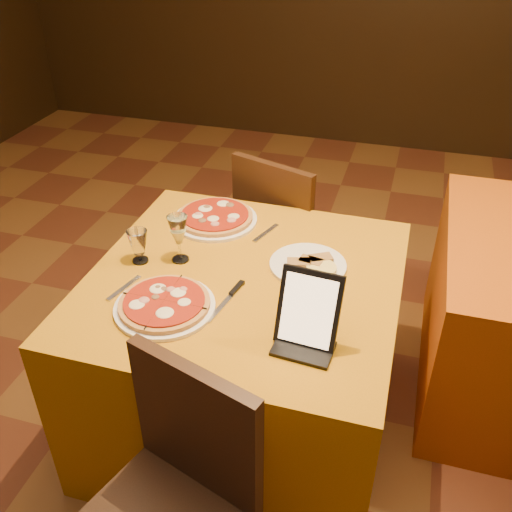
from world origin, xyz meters
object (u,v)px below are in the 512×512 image
(chair_main_far, at_px, (293,235))
(pizza_far, at_px, (215,218))
(water_glass, at_px, (139,246))
(wine_glass, at_px, (179,238))
(pizza_near, at_px, (165,305))
(tablet, at_px, (309,309))
(main_table, at_px, (245,353))

(chair_main_far, xyz_separation_m, pizza_far, (-0.23, -0.46, 0.31))
(chair_main_far, distance_m, water_glass, 0.98)
(pizza_far, distance_m, wine_glass, 0.32)
(water_glass, bearing_deg, wine_glass, 19.56)
(pizza_far, relative_size, wine_glass, 1.85)
(pizza_near, bearing_deg, water_glass, 131.02)
(chair_main_far, bearing_deg, tablet, 124.54)
(pizza_far, height_order, wine_glass, wine_glass)
(pizza_near, height_order, water_glass, water_glass)
(main_table, distance_m, water_glass, 0.60)
(wine_glass, relative_size, water_glass, 1.46)
(pizza_near, relative_size, tablet, 1.38)
(pizza_far, relative_size, tablet, 1.44)
(tablet, bearing_deg, main_table, 141.73)
(chair_main_far, height_order, wine_glass, wine_glass)
(main_table, bearing_deg, wine_glass, 172.56)
(main_table, bearing_deg, pizza_near, -128.47)
(chair_main_far, xyz_separation_m, water_glass, (-0.40, -0.82, 0.36))
(wine_glass, bearing_deg, chair_main_far, 71.22)
(pizza_near, xyz_separation_m, tablet, (0.48, -0.02, 0.10))
(pizza_near, distance_m, tablet, 0.50)
(main_table, height_order, tablet, tablet)
(pizza_near, relative_size, pizza_far, 0.96)
(chair_main_far, relative_size, pizza_near, 2.70)
(chair_main_far, bearing_deg, water_glass, 83.34)
(main_table, xyz_separation_m, wine_glass, (-0.26, 0.03, 0.47))
(pizza_near, bearing_deg, main_table, 51.53)
(chair_main_far, relative_size, tablet, 3.73)
(main_table, xyz_separation_m, pizza_far, (-0.23, 0.34, 0.39))
(pizza_far, xyz_separation_m, wine_glass, (-0.03, -0.31, 0.08))
(chair_main_far, bearing_deg, wine_glass, 90.74)
(water_glass, bearing_deg, tablet, -19.96)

